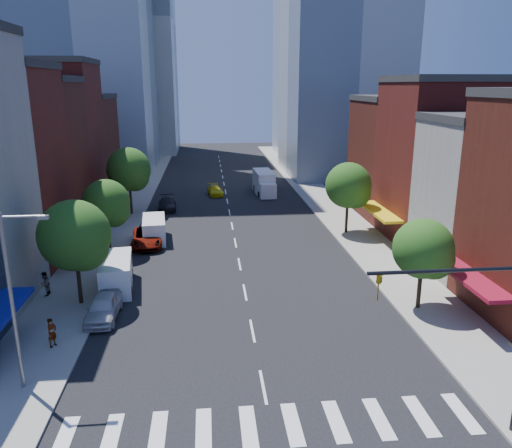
{
  "coord_description": "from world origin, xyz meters",
  "views": [
    {
      "loc": [
        -2.54,
        -21.95,
        14.76
      ],
      "look_at": [
        0.9,
        12.76,
        5.0
      ],
      "focal_mm": 35.0,
      "sensor_mm": 36.0,
      "label": 1
    }
  ],
  "objects_px": {
    "cargo_van_far": "(154,230)",
    "pedestrian_far": "(45,284)",
    "cargo_van_near": "(116,274)",
    "pedestrian_near": "(52,333)",
    "traffic_car_oncoming": "(264,180)",
    "traffic_car_far": "(270,184)",
    "parked_car_second": "(115,285)",
    "parked_car_rear": "(167,204)",
    "box_truck": "(264,183)",
    "taxi": "(215,190)",
    "parked_car_front": "(103,307)",
    "parked_car_third": "(147,237)"
  },
  "relations": [
    {
      "from": "traffic_car_oncoming",
      "to": "traffic_car_far",
      "type": "bearing_deg",
      "value": 97.06
    },
    {
      "from": "traffic_car_oncoming",
      "to": "box_truck",
      "type": "xyz_separation_m",
      "value": [
        -0.71,
        -6.37,
        0.74
      ]
    },
    {
      "from": "traffic_car_oncoming",
      "to": "parked_car_second",
      "type": "bearing_deg",
      "value": 64.26
    },
    {
      "from": "box_truck",
      "to": "cargo_van_far",
      "type": "bearing_deg",
      "value": -124.85
    },
    {
      "from": "pedestrian_far",
      "to": "taxi",
      "type": "bearing_deg",
      "value": 161.72
    },
    {
      "from": "parked_car_front",
      "to": "traffic_car_far",
      "type": "relative_size",
      "value": 1.12
    },
    {
      "from": "traffic_car_far",
      "to": "box_truck",
      "type": "xyz_separation_m",
      "value": [
        -1.25,
        -3.67,
        0.76
      ]
    },
    {
      "from": "parked_car_third",
      "to": "cargo_van_near",
      "type": "relative_size",
      "value": 1.02
    },
    {
      "from": "parked_car_rear",
      "to": "parked_car_front",
      "type": "bearing_deg",
      "value": -97.78
    },
    {
      "from": "parked_car_rear",
      "to": "parked_car_second",
      "type": "bearing_deg",
      "value": -98.41
    },
    {
      "from": "cargo_van_near",
      "to": "box_truck",
      "type": "height_order",
      "value": "box_truck"
    },
    {
      "from": "traffic_car_oncoming",
      "to": "box_truck",
      "type": "relative_size",
      "value": 0.57
    },
    {
      "from": "parked_car_front",
      "to": "box_truck",
      "type": "relative_size",
      "value": 0.6
    },
    {
      "from": "box_truck",
      "to": "traffic_car_oncoming",
      "type": "bearing_deg",
      "value": 81.44
    },
    {
      "from": "parked_car_third",
      "to": "cargo_van_near",
      "type": "xyz_separation_m",
      "value": [
        -1.12,
        -10.33,
        0.35
      ]
    },
    {
      "from": "parked_car_third",
      "to": "cargo_van_near",
      "type": "bearing_deg",
      "value": -101.77
    },
    {
      "from": "pedestrian_far",
      "to": "box_truck",
      "type": "bearing_deg",
      "value": 152.32
    },
    {
      "from": "taxi",
      "to": "box_truck",
      "type": "xyz_separation_m",
      "value": [
        6.86,
        0.14,
        0.82
      ]
    },
    {
      "from": "parked_car_second",
      "to": "pedestrian_far",
      "type": "relative_size",
      "value": 2.34
    },
    {
      "from": "traffic_car_oncoming",
      "to": "traffic_car_far",
      "type": "distance_m",
      "value": 2.76
    },
    {
      "from": "cargo_van_near",
      "to": "box_truck",
      "type": "xyz_separation_m",
      "value": [
        14.84,
        32.49,
        0.31
      ]
    },
    {
      "from": "taxi",
      "to": "traffic_car_far",
      "type": "distance_m",
      "value": 8.96
    },
    {
      "from": "parked_car_rear",
      "to": "box_truck",
      "type": "distance_m",
      "value": 15.16
    },
    {
      "from": "box_truck",
      "to": "cargo_van_near",
      "type": "bearing_deg",
      "value": -116.77
    },
    {
      "from": "cargo_van_far",
      "to": "pedestrian_far",
      "type": "xyz_separation_m",
      "value": [
        -6.48,
        -12.96,
        -0.09
      ]
    },
    {
      "from": "cargo_van_far",
      "to": "pedestrian_near",
      "type": "height_order",
      "value": "cargo_van_far"
    },
    {
      "from": "box_truck",
      "to": "pedestrian_near",
      "type": "relative_size",
      "value": 4.52
    },
    {
      "from": "pedestrian_near",
      "to": "pedestrian_far",
      "type": "bearing_deg",
      "value": 45.88
    },
    {
      "from": "parked_car_front",
      "to": "traffic_car_oncoming",
      "type": "height_order",
      "value": "parked_car_front"
    },
    {
      "from": "parked_car_front",
      "to": "parked_car_second",
      "type": "height_order",
      "value": "parked_car_front"
    },
    {
      "from": "pedestrian_far",
      "to": "traffic_car_oncoming",
      "type": "bearing_deg",
      "value": 155.66
    },
    {
      "from": "cargo_van_near",
      "to": "traffic_car_oncoming",
      "type": "relative_size",
      "value": 1.29
    },
    {
      "from": "traffic_car_oncoming",
      "to": "pedestrian_near",
      "type": "relative_size",
      "value": 2.57
    },
    {
      "from": "parked_car_second",
      "to": "parked_car_rear",
      "type": "relative_size",
      "value": 0.81
    },
    {
      "from": "parked_car_third",
      "to": "traffic_car_far",
      "type": "xyz_separation_m",
      "value": [
        14.98,
        25.83,
        -0.09
      ]
    },
    {
      "from": "pedestrian_far",
      "to": "traffic_car_far",
      "type": "bearing_deg",
      "value": 153.36
    },
    {
      "from": "parked_car_third",
      "to": "taxi",
      "type": "distance_m",
      "value": 23.07
    },
    {
      "from": "parked_car_third",
      "to": "cargo_van_far",
      "type": "xyz_separation_m",
      "value": [
        0.52,
        1.55,
        0.3
      ]
    },
    {
      "from": "parked_car_rear",
      "to": "taxi",
      "type": "height_order",
      "value": "parked_car_rear"
    },
    {
      "from": "parked_car_front",
      "to": "parked_car_third",
      "type": "relative_size",
      "value": 0.81
    },
    {
      "from": "cargo_van_far",
      "to": "traffic_car_oncoming",
      "type": "relative_size",
      "value": 1.23
    },
    {
      "from": "parked_car_third",
      "to": "pedestrian_near",
      "type": "bearing_deg",
      "value": -105.51
    },
    {
      "from": "cargo_van_near",
      "to": "cargo_van_far",
      "type": "height_order",
      "value": "cargo_van_near"
    },
    {
      "from": "taxi",
      "to": "pedestrian_far",
      "type": "xyz_separation_m",
      "value": [
        -12.82,
        -33.44,
        0.37
      ]
    },
    {
      "from": "parked_car_rear",
      "to": "traffic_car_oncoming",
      "type": "xyz_separation_m",
      "value": [
        13.57,
        14.37,
        -0.01
      ]
    },
    {
      "from": "parked_car_front",
      "to": "pedestrian_far",
      "type": "height_order",
      "value": "pedestrian_far"
    },
    {
      "from": "cargo_van_far",
      "to": "traffic_car_oncoming",
      "type": "bearing_deg",
      "value": 57.27
    },
    {
      "from": "box_truck",
      "to": "pedestrian_far",
      "type": "xyz_separation_m",
      "value": [
        -19.68,
        -33.58,
        -0.45
      ]
    },
    {
      "from": "cargo_van_near",
      "to": "cargo_van_far",
      "type": "distance_m",
      "value": 11.99
    },
    {
      "from": "parked_car_second",
      "to": "box_truck",
      "type": "bearing_deg",
      "value": 63.36
    }
  ]
}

